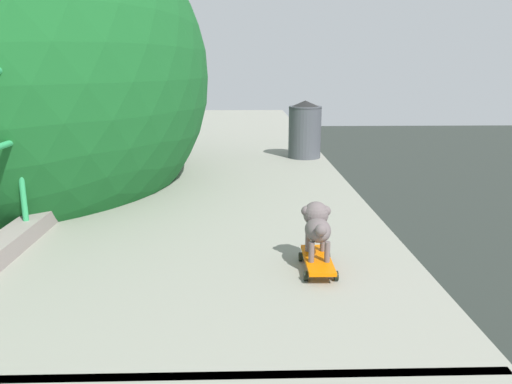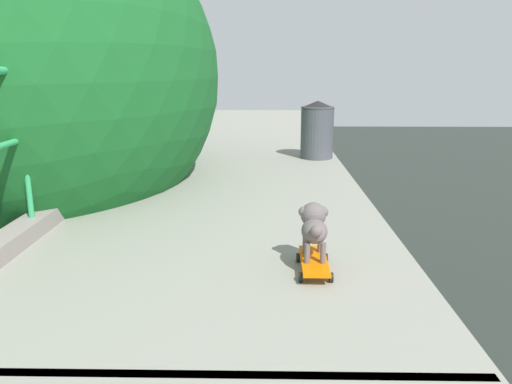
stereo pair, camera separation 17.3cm
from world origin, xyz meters
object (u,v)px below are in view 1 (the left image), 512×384
object	(u,v)px
city_bus	(58,172)
small_dog	(317,224)
toy_skateboard	(318,261)
litter_bin	(305,129)
car_blue_seventh	(51,285)

from	to	relation	value
city_bus	small_dog	bearing A→B (deg)	-66.34
toy_skateboard	litter_bin	size ratio (longest dim) A/B	0.62
car_blue_seventh	toy_skateboard	distance (m)	14.03
toy_skateboard	small_dog	distance (m)	0.24
toy_skateboard	litter_bin	world-z (taller)	litter_bin
toy_skateboard	city_bus	bearing A→B (deg)	113.59
toy_skateboard	litter_bin	distance (m)	4.13
car_blue_seventh	city_bus	bearing A→B (deg)	107.63
car_blue_seventh	toy_skateboard	xyz separation A→B (m)	(6.32, -11.36, 5.29)
city_bus	litter_bin	world-z (taller)	litter_bin
city_bus	small_dog	xyz separation A→B (m)	(9.93, -22.66, 4.37)
small_dog	city_bus	bearing A→B (deg)	113.66
city_bus	small_dog	size ratio (longest dim) A/B	26.39
city_bus	toy_skateboard	size ratio (longest dim) A/B	21.03
litter_bin	city_bus	bearing A→B (deg)	119.02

